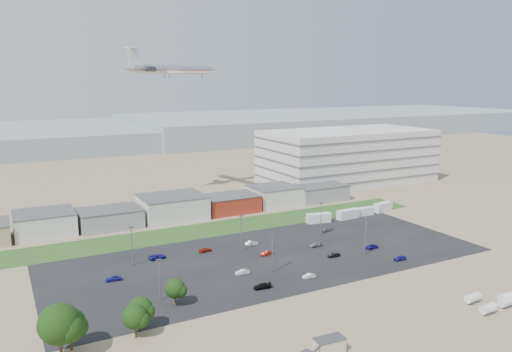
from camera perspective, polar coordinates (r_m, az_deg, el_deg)
ground at (r=121.77m, az=4.17°, el=-12.42°), size 700.00×700.00×0.00m
parking_lot at (r=140.14m, az=1.55°, el=-9.22°), size 120.00×50.00×0.01m
grass_strip at (r=165.48m, az=-5.44°, el=-6.10°), size 160.00×16.00×0.02m
hills_backdrop at (r=423.92m, az=-14.07°, el=4.57°), size 700.00×200.00×9.00m
building_row at (r=176.68m, az=-12.94°, el=-3.90°), size 170.00×20.00×8.00m
parking_garage at (r=244.24m, az=10.39°, el=2.26°), size 80.00×40.00×25.00m
portable_shed at (r=95.12m, az=8.38°, el=-18.60°), size 5.79×3.26×2.83m
storage_tank_nw at (r=122.36m, az=23.53°, el=-12.64°), size 3.86×2.08×2.26m
storage_tank_ne at (r=125.61m, az=26.83°, el=-12.26°), size 4.32×2.65×2.43m
storage_tank_sw at (r=118.34m, az=25.01°, el=-13.57°), size 3.82×1.97×2.27m
storage_tank_se at (r=123.33m, az=26.73°, el=-12.73°), size 3.71×1.86×2.22m
box_trailer_a at (r=173.65m, az=7.16°, el=-4.78°), size 8.78×3.97×3.18m
box_trailer_b at (r=180.05m, az=10.46°, el=-4.31°), size 8.78×3.29×3.23m
box_trailer_c at (r=185.64m, az=12.25°, el=-3.98°), size 7.63×2.58×2.84m
box_trailer_d at (r=192.86m, az=14.29°, el=-3.45°), size 9.09×4.66×3.26m
tree_far_left at (r=96.51m, az=-21.55°, el=-15.88°), size 7.75×7.75×11.63m
tree_left at (r=99.39m, az=-20.49°, el=-15.84°), size 6.00×6.00×9.00m
tree_mid at (r=100.39m, az=-13.66°, el=-15.62°), size 5.03×5.03×7.55m
tree_right at (r=102.93m, az=-13.05°, el=-14.86°), size 5.14×5.14×7.70m
tree_near at (r=111.63m, az=-9.22°, el=-12.80°), size 4.70×4.70×7.05m
lightpole_front_l at (r=114.29m, az=-10.96°, el=-11.59°), size 1.13×0.47×9.58m
lightpole_front_m at (r=127.78m, az=1.88°, el=-8.80°), size 1.20×0.50×10.21m
lightpole_front_r at (r=143.35m, az=12.40°, el=-6.75°), size 1.26×0.53×10.73m
lightpole_back_l at (r=135.82m, az=-14.00°, el=-7.82°), size 1.26×0.52×10.70m
lightpole_back_m at (r=143.42m, az=-1.71°, el=-6.55°), size 1.23×0.51×10.45m
lightpole_back_r at (r=158.57m, az=7.42°, el=-4.91°), size 1.24×0.52×10.56m
airliner at (r=211.22m, az=-9.45°, el=11.91°), size 49.51×38.69×13.06m
parked_car_0 at (r=150.24m, az=13.04°, el=-7.88°), size 4.22×2.14×1.14m
parked_car_1 at (r=141.43m, az=8.89°, el=-8.91°), size 3.62×1.43×1.17m
parked_car_2 at (r=142.83m, az=16.14°, el=-9.00°), size 3.76×1.66×1.26m
parked_car_3 at (r=119.86m, az=0.72°, el=-12.46°), size 4.48×2.25×1.25m
parked_car_4 at (r=127.97m, az=-1.57°, el=-10.92°), size 3.77×1.55×1.21m
parked_car_5 at (r=128.85m, az=-15.99°, el=-11.18°), size 3.93×1.97×1.29m
parked_car_6 at (r=144.55m, az=-5.80°, el=-8.40°), size 4.07×2.10×1.13m
parked_car_7 at (r=141.12m, az=1.21°, el=-8.81°), size 3.85×1.59×1.24m
parked_car_8 at (r=164.38m, az=8.10°, el=-6.06°), size 3.82×1.92×1.25m
parked_car_9 at (r=140.89m, az=-11.21°, el=-9.03°), size 4.96×2.71×1.32m
parked_car_10 at (r=110.36m, az=-13.68°, el=-14.93°), size 4.19×1.84×1.20m
parked_car_11 at (r=149.25m, az=-0.48°, el=-7.69°), size 4.03×1.66×1.30m
parked_car_12 at (r=148.91m, az=6.78°, el=-7.82°), size 4.23×1.80×1.22m
parked_car_13 at (r=126.35m, az=6.07°, el=-11.29°), size 3.54×1.54×1.13m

